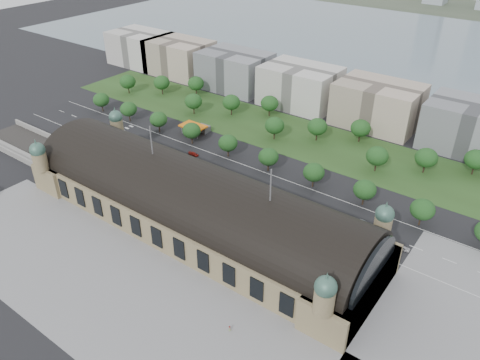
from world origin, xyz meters
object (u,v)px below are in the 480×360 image
Objects in this scene: traffic_car_2 at (127,145)px; bus_mid at (282,202)px; parked_car_4 at (135,158)px; parked_car_5 at (169,175)px; traffic_car_5 at (363,222)px; parked_car_1 at (118,151)px; parked_car_3 at (171,176)px; traffic_car_1 at (120,128)px; traffic_car_3 at (194,154)px; traffic_car_6 at (403,248)px; petrol_station at (199,128)px; parked_car_2 at (141,163)px; traffic_car_0 at (91,125)px; parked_car_6 at (159,171)px; bus_west at (204,172)px; traffic_car_4 at (278,198)px; bus_east at (320,217)px; pedestrian_0 at (230,329)px; parked_car_0 at (130,153)px.

bus_mid is (94.03, 1.60, 1.05)m from traffic_car_2.
parked_car_5 is (24.86, -1.67, 0.02)m from parked_car_4.
parked_car_1 reaches higher than traffic_car_5.
parked_car_4 reaches higher than traffic_car_2.
traffic_car_1 is at bearing -139.82° from parked_car_3.
parked_car_3 is (5.68, -22.34, -0.16)m from traffic_car_3.
parked_car_5 is (-106.73, -13.21, 0.16)m from traffic_car_6.
traffic_car_2 is 0.91× the size of parked_car_5.
petrol_station reaches higher than parked_car_2.
traffic_car_0 is 38.87m from parked_car_1.
parked_car_6 is at bearing 80.22° from traffic_car_0.
parked_car_6 is (13.46, -44.28, -2.19)m from petrol_station.
petrol_station is at bearing 71.55° from traffic_car_5.
bus_west is (12.50, 10.98, 0.93)m from parked_car_5.
bus_west is at bearing 92.26° from bus_mid.
traffic_car_4 is at bearing -23.16° from petrol_station.
bus_east reaches higher than parked_car_2.
traffic_car_3 is 0.98× the size of parked_car_2.
pedestrian_0 is (22.66, -65.79, -0.80)m from bus_mid.
traffic_car_5 is 96.18m from parked_car_6.
petrol_station reaches higher than parked_car_0.
traffic_car_1 is at bearing 151.99° from pedestrian_0.
traffic_car_3 reaches higher than parked_car_4.
petrol_station is 43.94m from parked_car_2.
traffic_car_2 is 9.46m from parked_car_0.
bus_mid reaches higher than parked_car_3.
bus_east is 5.85× the size of pedestrian_0.
parked_car_5 is at bearing 96.98° from traffic_car_5.
traffic_car_6 is at bearing 69.78° from parked_car_5.
parked_car_6 is at bearing 51.50° from parked_car_2.
parked_car_5 reaches higher than parked_car_0.
bus_mid is 1.11× the size of bus_east.
parked_car_1 is at bearing -121.07° from parked_car_6.
parked_car_0 is (27.21, -17.17, -0.05)m from traffic_car_1.
traffic_car_4 is at bearing 92.94° from traffic_car_5.
pedestrian_0 is (136.10, -76.02, 0.25)m from traffic_car_1.
traffic_car_3 is at bearing -97.81° from traffic_car_4.
traffic_car_3 is at bearing 53.65° from bus_west.
traffic_car_1 is 0.79× the size of parked_car_2.
traffic_car_6 is 1.14× the size of parked_car_0.
bus_east reaches higher than parked_car_3.
parked_car_0 is 1.09× the size of parked_car_3.
parked_car_2 is 0.45× the size of bus_west.
parked_car_4 is at bearing 152.38° from pedestrian_0.
bus_west is (43.45, 6.98, 1.06)m from parked_car_0.
bus_east is at bearing 68.45° from parked_car_3.
parked_car_3 is 55.00m from bus_mid.
petrol_station reaches higher than traffic_car_0.
traffic_car_1 is 0.35× the size of bus_mid.
traffic_car_3 is at bearing 112.44° from traffic_car_2.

